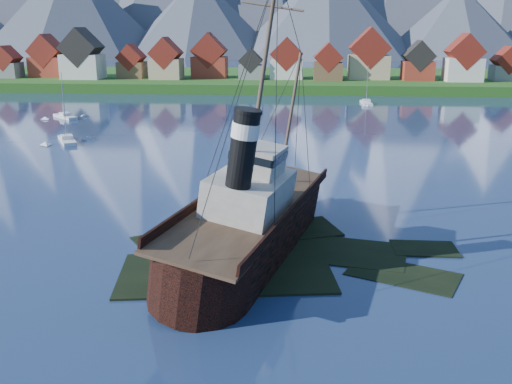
# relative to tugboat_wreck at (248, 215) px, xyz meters

# --- Properties ---
(ground) EXTENTS (1400.00, 1400.00, 0.00)m
(ground) POSITION_rel_tugboat_wreck_xyz_m (1.72, -4.19, -3.26)
(ground) COLOR navy
(ground) RESTS_ON ground
(shoal) EXTENTS (31.71, 21.24, 1.14)m
(shoal) POSITION_rel_tugboat_wreck_xyz_m (3.50, -2.03, -3.61)
(shoal) COLOR black
(shoal) RESTS_ON ground
(shore_bank) EXTENTS (600.00, 80.00, 3.20)m
(shore_bank) POSITION_rel_tugboat_wreck_xyz_m (1.72, 165.81, -3.26)
(shore_bank) COLOR #1D4B15
(shore_bank) RESTS_ON ground
(seawall) EXTENTS (600.00, 2.50, 2.00)m
(seawall) POSITION_rel_tugboat_wreck_xyz_m (1.72, 127.81, -3.26)
(seawall) COLOR #3F3D38
(seawall) RESTS_ON ground
(town) EXTENTS (250.96, 16.69, 17.30)m
(town) POSITION_rel_tugboat_wreck_xyz_m (-31.40, 148.00, 5.72)
(town) COLOR maroon
(town) RESTS_ON ground
(tugboat_wreck) EXTENTS (7.64, 32.90, 26.07)m
(tugboat_wreck) POSITION_rel_tugboat_wreck_xyz_m (0.00, 0.00, 0.00)
(tugboat_wreck) COLOR black
(tugboat_wreck) RESTS_ON ground
(sailboat_a) EXTENTS (6.31, 8.79, 10.81)m
(sailboat_a) POSITION_rel_tugboat_wreck_xyz_m (-37.58, 48.91, -3.02)
(sailboat_a) COLOR silver
(sailboat_a) RESTS_ON ground
(sailboat_c) EXTENTS (7.61, 7.37, 10.93)m
(sailboat_c) POSITION_rel_tugboat_wreck_xyz_m (-49.26, 76.53, -3.02)
(sailboat_c) COLOR silver
(sailboat_c) RESTS_ON ground
(sailboat_e) EXTENTS (2.63, 9.33, 10.73)m
(sailboat_e) POSITION_rel_tugboat_wreck_xyz_m (22.63, 106.91, -3.03)
(sailboat_e) COLOR silver
(sailboat_e) RESTS_ON ground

